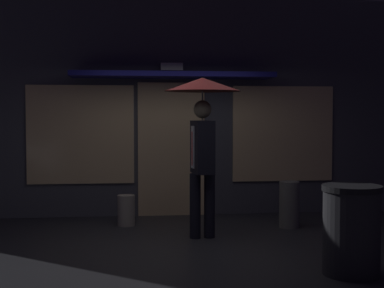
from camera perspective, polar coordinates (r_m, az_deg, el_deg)
The scene contains 6 objects.
ground_plane at distance 7.29m, azimuth -0.74°, elevation -10.27°, with size 18.00×18.00×0.00m, color #2D2D33.
building_facade at distance 9.42m, azimuth -2.17°, elevation 3.79°, with size 10.29×1.00×3.62m.
person_with_umbrella at distance 7.55m, azimuth 1.06°, elevation 2.86°, with size 1.03×1.03×2.17m.
sidewalk_bollard at distance 8.57m, azimuth -6.70°, elevation -6.70°, with size 0.26×0.26×0.46m, color #B2A899.
sidewalk_bollard_2 at distance 8.47m, azimuth 9.86°, elevation -6.07°, with size 0.30×0.30×0.68m, color slate.
trash_bin at distance 6.15m, azimuth 15.88°, elevation -8.37°, with size 0.62×0.62×0.94m.
Camera 1 is at (-0.72, -7.06, 1.67)m, focal length 52.53 mm.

